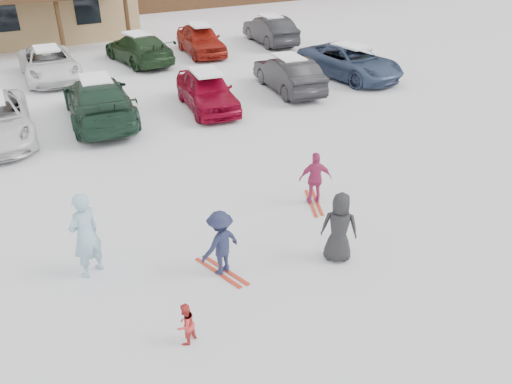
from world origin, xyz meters
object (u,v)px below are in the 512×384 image
parked_car_5 (288,74)px  parked_car_11 (139,48)px  adult_skier (85,235)px  parked_car_4 (207,90)px  child_magenta (315,179)px  parked_car_13 (270,30)px  child_navy (220,243)px  parked_car_6 (350,62)px  parked_car_10 (49,64)px  bystander_dark (339,228)px  parked_car_12 (201,40)px  parked_car_3 (99,100)px  toddler_red (185,324)px

parked_car_5 → parked_car_11: size_ratio=0.88×
adult_skier → parked_car_4: (6.47, 8.02, -0.22)m
child_magenta → parked_car_13: parked_car_13 is taller
child_navy → parked_car_6: size_ratio=0.28×
parked_car_4 → parked_car_5: (3.93, 0.31, 0.00)m
adult_skier → parked_car_11: bearing=-138.0°
parked_car_10 → parked_car_11: bearing=12.2°
child_magenta → parked_car_10: size_ratio=0.28×
parked_car_5 → parked_car_11: parked_car_11 is taller
bystander_dark → parked_car_12: (5.21, 18.29, -0.03)m
parked_car_13 → parked_car_10: bearing=13.0°
bystander_dark → parked_car_3: (-2.17, 10.93, -0.01)m
adult_skier → parked_car_4: bearing=-154.8°
toddler_red → parked_car_12: size_ratio=0.18×
toddler_red → parked_car_11: size_ratio=0.16×
bystander_dark → parked_car_5: size_ratio=0.36×
toddler_red → parked_car_4: bearing=-144.8°
toddler_red → parked_car_10: bearing=-121.2°
parked_car_10 → parked_car_13: 12.50m
parked_car_10 → toddler_red: bearing=-90.3°
bystander_dark → parked_car_13: bearing=-77.1°
adult_skier → parked_car_12: size_ratio=0.42×
child_navy → parked_car_11: (4.12, 17.32, -0.00)m
parked_car_12 → parked_car_13: (4.54, 0.30, 0.01)m
child_navy → child_magenta: (3.38, 1.36, -0.02)m
bystander_dark → parked_car_11: bystander_dark is taller
child_navy → parked_car_12: size_ratio=0.32×
child_magenta → parked_car_11: size_ratio=0.28×
toddler_red → parked_car_12: parked_car_12 is taller
toddler_red → bystander_dark: bearing=161.5°
child_navy → parked_car_10: 16.62m
child_navy → parked_car_4: 10.23m
parked_car_10 → adult_skier: bearing=-94.4°
parked_car_4 → child_navy: bearing=-104.6°
parked_car_5 → parked_car_3: bearing=5.8°
parked_car_6 → parked_car_13: bearing=80.0°
adult_skier → toddler_red: bearing=82.6°
adult_skier → child_navy: (2.35, -1.34, -0.21)m
parked_car_6 → parked_car_5: bearing=178.6°
parked_car_4 → parked_car_5: bearing=13.7°
parked_car_6 → parked_car_11: 10.50m
adult_skier → parked_car_10: bearing=-123.5°
child_navy → parked_car_6: bearing=-154.6°
bystander_dark → parked_car_3: size_ratio=0.29×
parked_car_6 → parked_car_4: bearing=178.5°
child_magenta → parked_car_5: bearing=-94.6°
parked_car_3 → parked_car_13: (11.93, 7.65, -0.01)m
parked_car_12 → parked_car_13: size_ratio=0.96×
toddler_red → parked_car_11: parked_car_11 is taller
adult_skier → bystander_dark: size_ratio=1.18×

